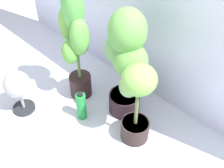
{
  "coord_description": "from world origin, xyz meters",
  "views": [
    {
      "loc": [
        1.1,
        -0.66,
        1.74
      ],
      "look_at": [
        0.01,
        0.44,
        0.31
      ],
      "focal_mm": 45.58,
      "sensor_mm": 36.0,
      "label": 1
    }
  ],
  "objects": [
    {
      "name": "potted_plant_back_center",
      "position": [
        0.07,
        0.53,
        0.55
      ],
      "size": [
        0.44,
        0.38,
        0.91
      ],
      "color": "#2C1C22",
      "rests_on": "ground"
    },
    {
      "name": "nutrient_bottle",
      "position": [
        -0.12,
        0.24,
        0.12
      ],
      "size": [
        0.08,
        0.08,
        0.26
      ],
      "color": "#1E8A37",
      "rests_on": "ground"
    },
    {
      "name": "floor_fan",
      "position": [
        -0.52,
        -0.04,
        0.25
      ],
      "size": [
        0.24,
        0.24,
        0.38
      ],
      "rotation": [
        0.0,
        0.0,
        -1.44
      ],
      "color": "#212427",
      "rests_on": "ground"
    },
    {
      "name": "ground_plane",
      "position": [
        0.0,
        0.0,
        0.0
      ],
      "size": [
        8.0,
        8.0,
        0.0
      ],
      "primitive_type": "plane",
      "color": "silver",
      "rests_on": "ground"
    },
    {
      "name": "potted_plant_back_right",
      "position": [
        0.29,
        0.39,
        0.39
      ],
      "size": [
        0.34,
        0.32,
        0.67
      ],
      "color": "#322422",
      "rests_on": "ground"
    },
    {
      "name": "potted_plant_back_left",
      "position": [
        -0.33,
        0.41,
        0.59
      ],
      "size": [
        0.35,
        0.29,
        1.05
      ],
      "color": "#2F1C1C",
      "rests_on": "ground"
    }
  ]
}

